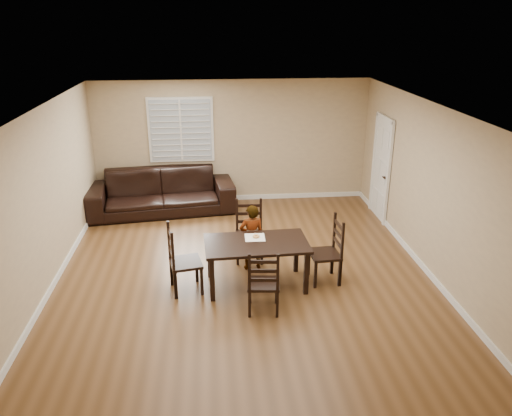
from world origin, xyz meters
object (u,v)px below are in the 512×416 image
at_px(child, 252,237).
at_px(sofa, 161,192).
at_px(dining_table, 256,248).
at_px(chair_right, 333,252).
at_px(chair_near, 249,231).
at_px(donut, 256,236).
at_px(chair_left, 177,262).
at_px(chair_far, 263,287).

relative_size(child, sofa, 0.37).
bearing_deg(dining_table, chair_right, 0.09).
xyz_separation_m(chair_near, donut, (0.04, -0.83, 0.28)).
xyz_separation_m(chair_left, donut, (1.22, 0.25, 0.27)).
bearing_deg(dining_table, child, 90.00).
relative_size(chair_near, chair_right, 0.98).
relative_size(dining_table, chair_right, 1.50).
bearing_deg(chair_left, chair_near, -58.73).
bearing_deg(sofa, donut, -68.17).
distance_m(chair_left, child, 1.35).
xyz_separation_m(chair_right, donut, (-1.20, 0.12, 0.27)).
distance_m(donut, sofa, 3.61).
relative_size(dining_table, child, 1.43).
distance_m(child, sofa, 3.25).
bearing_deg(sofa, dining_table, -69.63).
height_order(chair_right, sofa, chair_right).
bearing_deg(chair_near, sofa, 128.89).
xyz_separation_m(chair_near, child, (0.01, -0.44, 0.09)).
xyz_separation_m(chair_near, chair_left, (-1.18, -1.08, 0.02)).
height_order(chair_near, chair_far, chair_near).
bearing_deg(chair_far, chair_right, -137.47).
distance_m(chair_near, donut, 0.88).
height_order(dining_table, donut, donut).
relative_size(chair_right, sofa, 0.35).
bearing_deg(chair_left, chair_right, -98.36).
distance_m(dining_table, chair_right, 1.22).
xyz_separation_m(chair_left, sofa, (-0.52, 3.41, -0.05)).
bearing_deg(chair_left, sofa, -2.79).
bearing_deg(child, sofa, -66.70).
xyz_separation_m(chair_far, chair_right, (1.19, 0.89, 0.04)).
bearing_deg(child, donut, 87.11).
bearing_deg(donut, chair_right, -5.83).
bearing_deg(chair_right, dining_table, -90.75).
xyz_separation_m(chair_left, child, (1.18, 0.64, 0.07)).
distance_m(dining_table, donut, 0.21).
bearing_deg(chair_right, child, -115.97).
bearing_deg(child, chair_far, 83.54).
bearing_deg(sofa, chair_right, -55.16).
relative_size(chair_far, chair_right, 0.92).
height_order(child, donut, child).
relative_size(donut, sofa, 0.04).
relative_size(dining_table, chair_left, 1.48).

